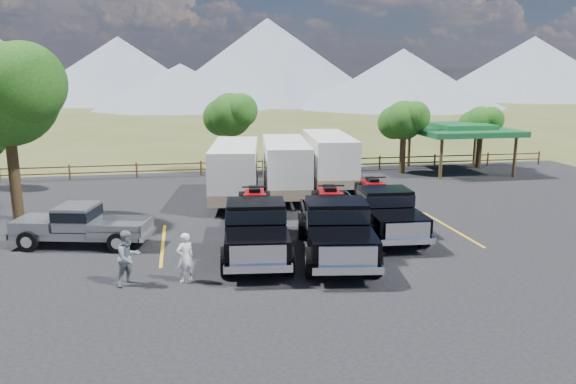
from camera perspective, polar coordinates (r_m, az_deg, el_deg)
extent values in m
plane|color=#454D20|center=(19.21, 5.42, -7.92)|extent=(320.00, 320.00, 0.00)
cube|color=black|center=(21.94, 3.25, -5.25)|extent=(44.00, 34.00, 0.04)
cube|color=gold|center=(22.31, -12.59, -5.18)|extent=(0.12, 5.50, 0.01)
cube|color=gold|center=(22.50, -2.33, -4.73)|extent=(0.12, 5.50, 0.01)
cube|color=gold|center=(23.39, 7.44, -4.17)|extent=(0.12, 5.50, 0.01)
cube|color=gold|center=(24.90, 16.24, -3.56)|extent=(0.12, 5.50, 0.01)
cylinder|color=black|center=(27.68, -26.07, 1.89)|extent=(0.48, 0.48, 4.48)
sphere|color=#1E4611|center=(27.35, -26.73, 8.83)|extent=(4.48, 4.48, 4.48)
sphere|color=#1E4611|center=(26.32, -25.26, 9.93)|extent=(3.52, 3.52, 3.52)
cylinder|color=black|center=(37.45, 11.56, 3.95)|extent=(0.39, 0.39, 2.80)
sphere|color=#1E4611|center=(37.22, 11.70, 7.15)|extent=(2.52, 2.52, 2.52)
sphere|color=#1E4611|center=(37.00, 12.76, 7.50)|extent=(1.98, 1.98, 1.98)
sphere|color=#1E4611|center=(37.42, 10.73, 6.94)|extent=(2.16, 2.16, 2.16)
cylinder|color=black|center=(40.98, 18.84, 4.04)|extent=(0.38, 0.38, 2.52)
sphere|color=#1E4611|center=(40.77, 19.02, 6.66)|extent=(2.24, 2.24, 2.24)
sphere|color=#1E4611|center=(40.65, 19.91, 6.93)|extent=(1.76, 1.76, 1.76)
sphere|color=#1E4611|center=(40.88, 18.21, 6.51)|extent=(1.92, 1.92, 1.92)
cylinder|color=black|center=(36.79, -5.78, 4.21)|extent=(0.41, 0.41, 3.08)
sphere|color=#1E4611|center=(36.55, -5.85, 7.80)|extent=(2.80, 2.80, 2.80)
sphere|color=#1E4611|center=(36.09, -4.84, 8.24)|extent=(2.20, 2.20, 2.20)
sphere|color=#1E4611|center=(36.96, -6.78, 7.52)|extent=(2.40, 2.40, 2.40)
cylinder|color=#503B22|center=(37.93, -27.25, 1.57)|extent=(0.12, 0.12, 1.00)
cylinder|color=#503B22|center=(36.98, -21.30, 1.85)|extent=(0.12, 0.12, 1.00)
cylinder|color=#503B22|center=(36.44, -15.12, 2.12)|extent=(0.12, 0.12, 1.00)
cylinder|color=#503B22|center=(36.34, -8.82, 2.37)|extent=(0.12, 0.12, 1.00)
cylinder|color=#503B22|center=(36.68, -2.56, 2.59)|extent=(0.12, 0.12, 1.00)
cylinder|color=#503B22|center=(37.45, 3.52, 2.78)|extent=(0.12, 0.12, 1.00)
cylinder|color=#503B22|center=(38.61, 9.29, 2.93)|extent=(0.12, 0.12, 1.00)
cylinder|color=#503B22|center=(40.15, 14.68, 3.04)|extent=(0.12, 0.12, 1.00)
cylinder|color=#503B22|center=(42.01, 19.63, 3.12)|extent=(0.12, 0.12, 1.00)
cylinder|color=#503B22|center=(44.15, 24.13, 3.17)|extent=(0.12, 0.12, 1.00)
cube|color=#503B22|center=(37.02, 0.51, 2.62)|extent=(36.00, 0.06, 0.08)
cube|color=#503B22|center=(36.96, 0.51, 3.23)|extent=(36.00, 0.06, 0.08)
cylinder|color=#503B22|center=(35.82, 15.28, 3.24)|extent=(0.20, 0.20, 2.60)
cylinder|color=#503B22|center=(40.33, 12.20, 4.35)|extent=(0.20, 0.20, 2.60)
cylinder|color=#503B22|center=(38.26, 22.05, 3.33)|extent=(0.20, 0.20, 2.60)
cylinder|color=#503B22|center=(42.51, 18.44, 4.39)|extent=(0.20, 0.20, 2.60)
cube|color=#1C6334|center=(38.98, 17.13, 5.97)|extent=(6.20, 6.20, 0.35)
cube|color=#1C6334|center=(38.95, 17.16, 6.41)|extent=(3.50, 3.50, 0.35)
cone|color=slate|center=(129.96, -16.75, 11.82)|extent=(44.00, 44.00, 14.00)
cone|color=slate|center=(126.78, -2.08, 13.22)|extent=(52.00, 52.00, 18.00)
cone|color=slate|center=(141.64, 11.57, 11.66)|extent=(40.00, 40.00, 12.00)
cone|color=slate|center=(153.14, 23.57, 11.49)|extent=(50.00, 50.00, 15.00)
cone|color=slate|center=(104.35, -10.82, 10.51)|extent=(32.00, 32.00, 8.00)
cone|color=slate|center=(108.98, 11.10, 10.82)|extent=(40.00, 40.00, 9.00)
cube|color=black|center=(20.44, -3.27, -4.50)|extent=(2.67, 6.39, 0.39)
cube|color=black|center=(18.32, -3.15, -5.16)|extent=(2.29, 2.18, 0.54)
cube|color=black|center=(20.11, -3.29, -2.46)|extent=(2.22, 1.91, 1.09)
cube|color=black|center=(20.06, -3.30, -2.01)|extent=(2.27, 1.98, 0.49)
cube|color=black|center=(22.25, -3.39, -2.32)|extent=(2.36, 2.83, 0.60)
cube|color=white|center=(17.28, -3.06, -6.42)|extent=(1.74, 0.28, 0.60)
cube|color=white|center=(17.36, -3.04, -7.78)|extent=(2.14, 0.43, 0.24)
cube|color=white|center=(23.61, -3.44, -2.38)|extent=(2.14, 0.41, 0.24)
cylinder|color=black|center=(18.46, -6.32, -7.04)|extent=(0.43, 1.01, 0.98)
cylinder|color=black|center=(18.50, 0.07, -6.92)|extent=(0.43, 1.01, 0.98)
cylinder|color=black|center=(22.58, -5.99, -3.45)|extent=(0.43, 1.01, 0.98)
cylinder|color=black|center=(22.61, -0.79, -3.36)|extent=(0.43, 1.01, 0.98)
cube|color=maroon|center=(22.08, -3.42, -0.47)|extent=(0.91, 1.49, 0.38)
cube|color=black|center=(22.02, -3.42, 0.22)|extent=(0.52, 0.86, 0.20)
cube|color=maroon|center=(21.47, -3.39, -0.53)|extent=(0.91, 0.47, 0.24)
cylinder|color=black|center=(21.50, -3.41, 0.52)|extent=(0.98, 0.17, 0.07)
cylinder|color=black|center=(21.54, -4.68, -1.40)|extent=(0.35, 0.64, 0.61)
cylinder|color=black|center=(21.56, -2.08, -1.36)|extent=(0.35, 0.64, 0.61)
cylinder|color=black|center=(22.71, -4.67, -0.70)|extent=(0.35, 0.64, 0.61)
cylinder|color=black|center=(22.72, -2.20, -0.65)|extent=(0.35, 0.64, 0.61)
cube|color=black|center=(20.38, 4.81, -4.52)|extent=(2.99, 6.61, 0.40)
cube|color=black|center=(18.23, 5.63, -5.20)|extent=(2.43, 2.31, 0.56)
cube|color=black|center=(20.04, 4.90, -2.42)|extent=(2.34, 2.04, 1.12)
cube|color=black|center=(20.00, 4.90, -1.96)|extent=(2.39, 2.11, 0.50)
cube|color=black|center=(22.23, 4.21, -2.27)|extent=(2.53, 2.98, 0.61)
cube|color=white|center=(17.17, 6.13, -6.51)|extent=(1.78, 0.36, 0.61)
cube|color=white|center=(17.25, 6.13, -7.92)|extent=(2.20, 0.53, 0.25)
cube|color=white|center=(23.61, 3.85, -2.35)|extent=(2.19, 0.51, 0.25)
cylinder|color=black|center=(18.25, 2.32, -7.16)|extent=(0.48, 1.05, 1.01)
cylinder|color=black|center=(18.52, 8.86, -7.01)|extent=(0.48, 1.05, 1.01)
cylinder|color=black|center=(22.46, 1.47, -3.43)|extent=(0.48, 1.05, 1.01)
cylinder|color=black|center=(22.69, 6.78, -3.36)|extent=(0.48, 1.05, 1.01)
cube|color=maroon|center=(22.05, 4.24, -0.37)|extent=(0.99, 1.55, 0.39)
cube|color=black|center=(21.99, 4.26, 0.34)|extent=(0.57, 0.90, 0.20)
cube|color=maroon|center=(21.43, 4.43, -0.44)|extent=(0.94, 0.52, 0.25)
cylinder|color=black|center=(21.46, 4.41, 0.65)|extent=(1.00, 0.22, 0.07)
cylinder|color=black|center=(21.46, 3.08, -1.32)|extent=(0.38, 0.66, 0.63)
cylinder|color=black|center=(21.57, 5.74, -1.30)|extent=(0.38, 0.66, 0.63)
cylinder|color=black|center=(22.65, 2.80, -0.60)|extent=(0.38, 0.66, 0.63)
cylinder|color=black|center=(22.76, 5.33, -0.58)|extent=(0.38, 0.66, 0.63)
cube|color=black|center=(23.39, 9.66, -2.61)|extent=(2.27, 5.96, 0.37)
cube|color=black|center=(21.48, 11.18, -2.95)|extent=(2.09, 1.97, 0.51)
cube|color=black|center=(23.10, 9.81, -0.91)|extent=(2.03, 1.73, 1.03)
cube|color=black|center=(23.07, 9.83, -0.54)|extent=(2.08, 1.79, 0.46)
cube|color=black|center=(25.05, 8.50, -0.92)|extent=(2.13, 2.59, 0.56)
cube|color=white|center=(20.54, 12.07, -3.83)|extent=(1.64, 0.19, 0.56)
cube|color=white|center=(20.59, 12.08, -4.92)|extent=(2.02, 0.32, 0.23)
cube|color=white|center=(26.28, 7.77, -1.05)|extent=(2.02, 0.30, 0.23)
cylinder|color=black|center=(21.30, 8.69, -4.56)|extent=(0.37, 0.94, 0.92)
cylinder|color=black|center=(21.89, 13.58, -4.31)|extent=(0.37, 0.94, 0.92)
cylinder|color=black|center=(25.10, 6.23, -1.93)|extent=(0.37, 0.94, 0.92)
cylinder|color=black|center=(25.60, 10.44, -1.78)|extent=(0.37, 0.94, 0.92)
cube|color=maroon|center=(24.90, 8.55, 0.63)|extent=(0.81, 1.38, 0.36)
cube|color=black|center=(24.85, 8.56, 1.21)|extent=(0.46, 0.80, 0.18)
cube|color=maroon|center=(24.35, 8.90, 0.60)|extent=(0.84, 0.41, 0.23)
cylinder|color=black|center=(24.38, 8.87, 1.48)|extent=(0.93, 0.12, 0.06)
cylinder|color=black|center=(24.29, 7.83, -0.13)|extent=(0.30, 0.59, 0.57)
cylinder|color=black|center=(24.54, 9.92, -0.08)|extent=(0.30, 0.59, 0.57)
cylinder|color=black|center=(25.36, 7.19, 0.41)|extent=(0.30, 0.59, 0.57)
cylinder|color=black|center=(25.60, 9.20, 0.45)|extent=(0.30, 0.59, 0.57)
cube|color=white|center=(28.57, -5.42, 2.41)|extent=(3.17, 7.08, 2.46)
cube|color=gray|center=(28.75, -5.38, 0.53)|extent=(3.20, 7.12, 0.55)
cube|color=black|center=(26.94, -7.97, 2.29)|extent=(0.14, 0.81, 0.55)
cube|color=black|center=(26.81, -3.26, 2.34)|extent=(0.14, 0.81, 0.55)
cylinder|color=black|center=(29.18, -7.35, -0.26)|extent=(0.32, 0.66, 0.64)
cylinder|color=black|center=(29.07, -3.31, -0.22)|extent=(0.32, 0.66, 0.64)
cube|color=black|center=(24.70, -5.88, -2.17)|extent=(0.35, 1.64, 0.09)
cube|color=white|center=(29.71, -0.25, 2.84)|extent=(2.93, 7.03, 2.46)
cube|color=gray|center=(29.88, -0.25, 1.03)|extent=(2.96, 7.07, 0.55)
cube|color=black|center=(27.93, -2.26, 2.74)|extent=(0.11, 0.82, 0.55)
cube|color=black|center=(28.09, 2.25, 2.80)|extent=(0.11, 0.82, 0.55)
cylinder|color=black|center=(30.19, -2.23, 0.25)|extent=(0.30, 0.66, 0.64)
cylinder|color=black|center=(30.33, 1.65, 0.31)|extent=(0.30, 0.66, 0.64)
cube|color=black|center=(25.82, 0.42, -1.47)|extent=(0.29, 1.64, 0.09)
cube|color=white|center=(32.12, 4.16, 3.57)|extent=(2.90, 7.14, 2.51)
cube|color=gray|center=(32.28, 4.14, 1.85)|extent=(2.93, 7.18, 0.56)
cube|color=black|center=(30.22, 2.58, 3.52)|extent=(0.10, 0.83, 0.56)
cube|color=black|center=(30.59, 6.77, 3.56)|extent=(0.10, 0.83, 0.56)
cylinder|color=black|center=(32.49, 2.22, 1.11)|extent=(0.29, 0.67, 0.65)
cylinder|color=black|center=(32.81, 5.85, 1.17)|extent=(0.29, 0.67, 0.65)
cube|color=black|center=(28.17, 5.51, -0.36)|extent=(0.27, 1.67, 0.09)
cube|color=gray|center=(22.87, -20.26, -3.82)|extent=(5.11, 2.67, 0.31)
cube|color=gray|center=(23.48, -24.01, -2.92)|extent=(1.88, 1.96, 0.43)
cube|color=gray|center=(22.76, -20.61, -2.32)|extent=(1.67, 1.88, 0.86)
cube|color=black|center=(22.73, -20.63, -2.00)|extent=(1.73, 1.92, 0.39)
cube|color=gray|center=(22.26, -16.64, -3.37)|extent=(2.38, 2.08, 0.47)
cube|color=white|center=(23.90, -25.88, -2.95)|extent=(0.39, 1.35, 0.47)
cube|color=white|center=(24.00, -25.91, -3.70)|extent=(0.54, 1.67, 0.19)
cube|color=white|center=(22.02, -14.06, -4.17)|extent=(0.52, 1.66, 0.19)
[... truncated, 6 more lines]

